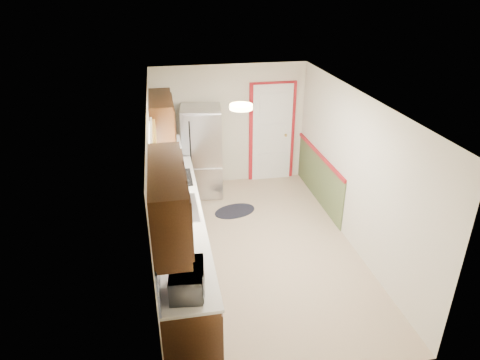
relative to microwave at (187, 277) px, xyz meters
name	(u,v)px	position (x,y,z in m)	size (l,w,h in m)	color
room_shell	(259,179)	(1.20, 1.95, 0.09)	(3.20, 5.20, 2.52)	tan
kitchen_run	(176,220)	(-0.04, 1.66, -0.30)	(0.63, 4.00, 2.20)	#321A0B
back_wall_trim	(282,142)	(2.19, 4.16, -0.22)	(1.12, 2.30, 2.08)	maroon
ceiling_fixture	(241,107)	(0.90, 1.75, 1.25)	(0.30, 0.30, 0.06)	#FFD88C
microwave	(187,277)	(0.00, 0.00, 0.00)	(0.51, 0.28, 0.35)	white
refrigerator	(202,152)	(0.58, 4.00, -0.25)	(0.79, 0.76, 1.73)	#B7B7BC
rug	(235,211)	(1.05, 3.14, -1.11)	(0.77, 0.50, 0.01)	black
cooktop	(175,178)	(0.01, 2.75, -0.16)	(0.53, 0.64, 0.02)	black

